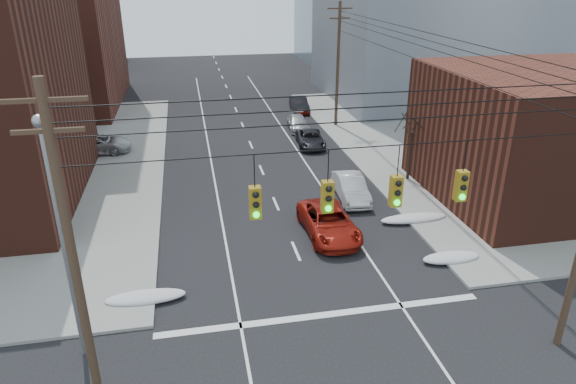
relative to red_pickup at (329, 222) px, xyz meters
name	(u,v)px	position (x,y,z in m)	size (l,w,h in m)	color
sidewalk_ne	(561,136)	(24.87, 13.60, -0.69)	(40.00, 40.00, 0.15)	gray
building_brick_far	(35,25)	(-28.13, 60.60, 5.24)	(22.00, 18.00, 12.00)	#471F15
building_storefront	(566,135)	(15.87, 2.60, 3.24)	(16.00, 12.00, 8.00)	#471F15
utility_pole_left	(73,259)	(-10.63, -10.40, 5.02)	(2.20, 0.28, 11.00)	#473323
utility_pole_far	(338,63)	(6.37, 20.60, 5.02)	(2.20, 0.28, 11.00)	#473323
traffic_signals	(362,192)	(-2.03, -10.43, 6.41)	(17.00, 0.42, 2.02)	black
street_light	(59,223)	(-11.63, -7.40, 4.78)	(0.44, 0.44, 9.32)	gray
bare_tree	(410,149)	(7.46, 6.60, 1.56)	(2.09, 2.20, 4.93)	black
snow_nw	(146,297)	(-9.53, -4.40, -0.55)	(3.50, 1.08, 0.42)	silver
snow_ne	(451,258)	(5.27, -3.90, -0.55)	(3.00, 1.08, 0.42)	silver
snow_east_far	(414,218)	(5.27, 0.60, -0.55)	(4.00, 1.08, 0.42)	silver
red_pickup	(329,222)	(0.00, 0.00, 0.00)	(2.53, 5.48, 1.52)	maroon
parked_car_a	(353,192)	(2.67, 3.99, -0.14)	(1.47, 3.67, 1.25)	#AEAEB3
parked_car_b	(351,188)	(2.67, 4.41, -0.01)	(1.60, 4.59, 1.51)	silver
parked_car_c	(311,139)	(2.67, 15.29, -0.13)	(2.08, 4.52, 1.26)	black
parked_car_d	(298,123)	(2.67, 20.25, -0.14)	(1.74, 4.27, 1.24)	#9FA0A4
parked_car_e	(300,106)	(4.27, 26.34, -0.12)	(1.52, 3.78, 1.29)	#9C1A0E
parked_car_f	(299,104)	(4.24, 26.78, -0.04)	(1.54, 4.41, 1.45)	black
lot_car_a	(5,200)	(-18.10, 6.20, 0.18)	(1.67, 4.79, 1.58)	silver
lot_car_b	(97,144)	(-14.28, 16.54, 0.12)	(2.43, 5.26, 1.46)	#ADADB2
lot_car_d	(0,148)	(-21.43, 16.97, 0.13)	(1.75, 4.34, 1.48)	#B1B2B6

